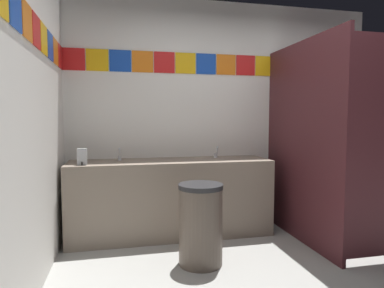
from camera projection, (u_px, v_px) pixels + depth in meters
wall_back at (225, 114)px, 4.06m from camera, size 3.69×0.09×2.64m
wall_side at (11, 110)px, 1.97m from camera, size 0.09×3.37×2.64m
vanity_counter at (171, 197)px, 3.65m from camera, size 2.16×0.58×0.82m
faucet_left at (120, 156)px, 3.59m from camera, size 0.04×0.10×0.14m
faucet_right at (216, 153)px, 3.82m from camera, size 0.04×0.10×0.14m
soap_dispenser at (82, 157)px, 3.26m from camera, size 0.09×0.09×0.16m
stall_divider at (330, 144)px, 3.25m from camera, size 0.92×1.45×2.06m
toilet at (330, 200)px, 4.00m from camera, size 0.39×0.49×0.74m
trash_bin at (201, 224)px, 2.92m from camera, size 0.39×0.39×0.71m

